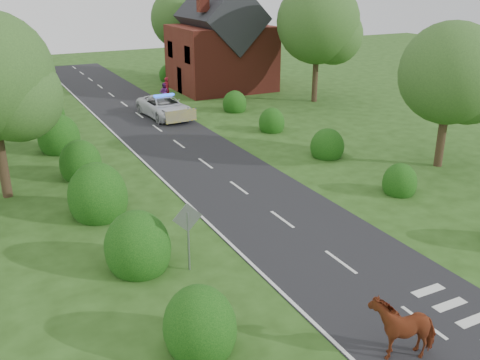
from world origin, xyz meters
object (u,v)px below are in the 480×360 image
pedestrian_purple (164,92)px  police_van (165,107)px  pedestrian_red (166,88)px  cow (402,329)px  road_sign (188,227)px

pedestrian_purple → police_van: bearing=102.5°
pedestrian_red → cow: bearing=61.5°
police_van → pedestrian_purple: 5.00m
road_sign → pedestrian_purple: size_ratio=1.64×
police_van → pedestrian_red: 6.45m
road_sign → pedestrian_purple: road_sign is taller
cow → police_van: size_ratio=0.35×
cow → police_van: (2.98, 27.23, 0.06)m
road_sign → police_van: 21.64m
road_sign → police_van: bearing=72.5°
police_van → pedestrian_purple: (1.63, 4.72, 0.01)m
police_van → pedestrian_purple: police_van is taller
cow → pedestrian_purple: bearing=-171.3°
pedestrian_red → pedestrian_purple: size_ratio=1.11×
cow → police_van: police_van is taller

